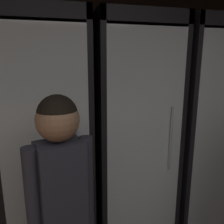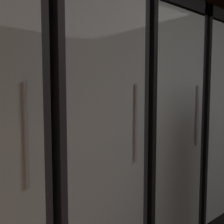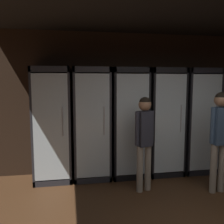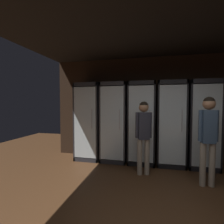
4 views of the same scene
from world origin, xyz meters
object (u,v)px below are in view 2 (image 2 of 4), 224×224
object	(u,v)px
cooler_center	(147,129)
cooler_far_right	(224,117)
cooler_left	(78,138)
cooler_right	(192,121)

from	to	relation	value
cooler_center	cooler_far_right	world-z (taller)	same
cooler_center	cooler_left	bearing A→B (deg)	179.94
cooler_center	cooler_right	distance (m)	0.72
cooler_center	cooler_far_right	distance (m)	1.44
cooler_center	cooler_right	world-z (taller)	same
cooler_right	cooler_center	bearing A→B (deg)	179.96
cooler_right	cooler_far_right	world-z (taller)	same
cooler_left	cooler_center	xyz separation A→B (m)	(0.72, -0.00, -0.01)
cooler_right	cooler_left	bearing A→B (deg)	179.95
cooler_center	cooler_right	size ratio (longest dim) A/B	1.00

